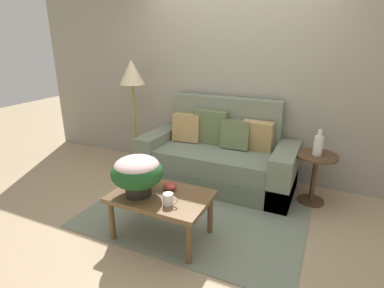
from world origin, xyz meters
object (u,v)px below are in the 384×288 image
object	(u,v)px
side_table	(315,170)
coffee_mug	(169,199)
couch	(218,158)
potted_plant	(137,172)
table_vase	(318,145)
floor_lamp	(132,79)
snack_bowl	(170,186)
coffee_table	(161,200)

from	to	relation	value
side_table	coffee_mug	size ratio (longest dim) A/B	4.31
couch	potted_plant	distance (m)	1.49
side_table	table_vase	size ratio (longest dim) A/B	2.03
potted_plant	couch	bearing A→B (deg)	79.69
potted_plant	table_vase	world-z (taller)	table_vase
floor_lamp	snack_bowl	xyz separation A→B (m)	(1.26, -1.26, -0.79)
floor_lamp	snack_bowl	size ratio (longest dim) A/B	11.79
floor_lamp	potted_plant	size ratio (longest dim) A/B	3.26
snack_bowl	table_vase	xyz separation A→B (m)	(1.22, 1.17, 0.22)
floor_lamp	snack_bowl	distance (m)	1.95
floor_lamp	side_table	bearing A→B (deg)	-1.77
coffee_mug	snack_bowl	xyz separation A→B (m)	(-0.12, 0.25, -0.02)
floor_lamp	table_vase	size ratio (longest dim) A/B	5.28
coffee_table	table_vase	world-z (taller)	table_vase
couch	table_vase	size ratio (longest dim) A/B	6.65
couch	coffee_table	bearing A→B (deg)	-93.07
side_table	floor_lamp	bearing A→B (deg)	178.23
table_vase	coffee_mug	bearing A→B (deg)	-127.63
table_vase	couch	bearing A→B (deg)	177.94
coffee_table	table_vase	bearing A→B (deg)	46.02
coffee_table	snack_bowl	distance (m)	0.16
floor_lamp	coffee_mug	distance (m)	2.19
couch	side_table	world-z (taller)	couch
coffee_mug	snack_bowl	size ratio (longest dim) A/B	1.05
couch	coffee_mug	xyz separation A→B (m)	(0.08, -1.46, 0.17)
couch	coffee_table	world-z (taller)	couch
couch	coffee_table	xyz separation A→B (m)	(-0.07, -1.33, 0.05)
potted_plant	floor_lamp	bearing A→B (deg)	125.52
side_table	coffee_table	bearing A→B (deg)	-133.80
coffee_table	side_table	size ratio (longest dim) A/B	1.53
side_table	table_vase	xyz separation A→B (m)	(-0.00, -0.01, 0.30)
couch	potted_plant	world-z (taller)	couch
snack_bowl	potted_plant	bearing A→B (deg)	-135.71
coffee_table	potted_plant	distance (m)	0.36
couch	coffee_mug	distance (m)	1.47
potted_plant	coffee_mug	world-z (taller)	potted_plant
floor_lamp	coffee_mug	world-z (taller)	floor_lamp
snack_bowl	floor_lamp	bearing A→B (deg)	135.13
side_table	coffee_mug	bearing A→B (deg)	-127.47
couch	coffee_mug	bearing A→B (deg)	-86.85
coffee_mug	table_vase	world-z (taller)	table_vase
couch	floor_lamp	distance (m)	1.61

